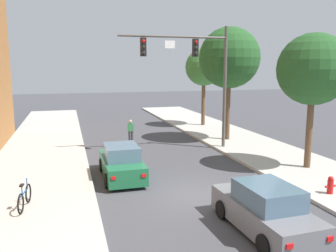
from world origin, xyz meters
The scene contains 12 objects.
ground_plane centered at (0.00, 0.00, 0.00)m, with size 120.00×120.00×0.00m, color #424247.
sidewalk_left centered at (-6.50, 0.00, 0.07)m, with size 5.00×60.00×0.15m, color #B2AFA8.
sidewalk_right centered at (6.50, 0.00, 0.07)m, with size 5.00×60.00×0.15m, color #B2AFA8.
traffic_signal_mast centered at (2.69, 7.28, 5.35)m, with size 6.75×0.38×7.50m.
car_lead_green centered at (-2.60, 3.10, 0.72)m, with size 1.85×4.25×1.60m.
car_following_grey centered at (0.93, -3.71, 0.72)m, with size 1.95×4.29×1.60m.
pedestrian_crossing_road centered at (-0.84, 10.49, 0.91)m, with size 0.36×0.22×1.64m.
bicycle_leaning centered at (-6.56, 0.09, 0.54)m, with size 0.31×1.76×0.98m.
fire_hydrant centered at (5.11, -1.75, 0.51)m, with size 0.48×0.24×0.72m.
street_tree_nearest centered at (6.70, 1.76, 5.06)m, with size 3.52×3.52×6.70m.
street_tree_second centered at (5.84, 9.32, 5.80)m, with size 4.17×4.17×7.75m.
street_tree_third centered at (6.50, 15.59, 5.15)m, with size 3.20×3.20×6.64m.
Camera 1 is at (-4.91, -12.91, 5.19)m, focal length 37.47 mm.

